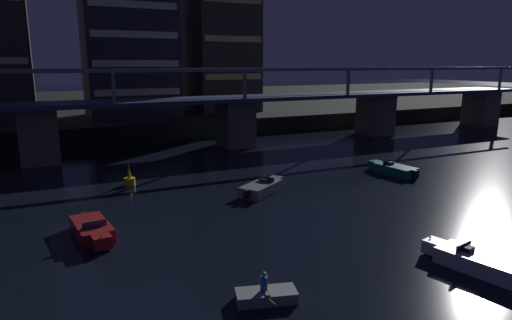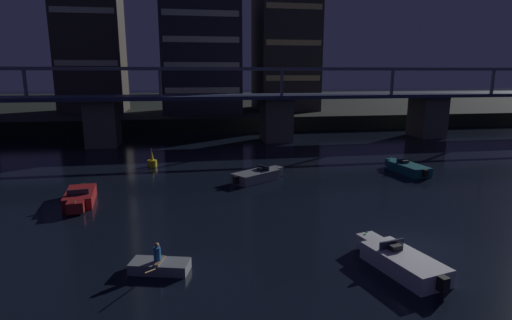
{
  "view_description": "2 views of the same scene",
  "coord_description": "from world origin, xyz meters",
  "px_view_note": "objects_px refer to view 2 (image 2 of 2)",
  "views": [
    {
      "loc": [
        -20.82,
        -16.07,
        9.96
      ],
      "look_at": [
        -5.54,
        16.04,
        2.21
      ],
      "focal_mm": 31.3,
      "sensor_mm": 36.0,
      "label": 1
    },
    {
      "loc": [
        -11.6,
        -17.79,
        8.71
      ],
      "look_at": [
        -6.26,
        12.89,
        2.0
      ],
      "focal_mm": 28.43,
      "sensor_mm": 36.0,
      "label": 2
    }
  ],
  "objects_px": {
    "dinghy_with_paddler": "(160,266)",
    "speedboat_near_right": "(258,176)",
    "river_bridge": "(276,109)",
    "speedboat_mid_left": "(80,198)",
    "tower_west_tall": "(200,53)",
    "tower_central": "(285,28)",
    "speedboat_near_left": "(407,168)",
    "speedboat_mid_center": "(400,261)",
    "channel_buoy": "(152,161)"
  },
  "relations": [
    {
      "from": "dinghy_with_paddler",
      "to": "speedboat_near_right",
      "type": "bearing_deg",
      "value": 64.3
    },
    {
      "from": "river_bridge",
      "to": "speedboat_mid_left",
      "type": "bearing_deg",
      "value": -129.07
    },
    {
      "from": "dinghy_with_paddler",
      "to": "tower_west_tall",
      "type": "bearing_deg",
      "value": 85.47
    },
    {
      "from": "tower_west_tall",
      "to": "tower_central",
      "type": "distance_m",
      "value": 16.07
    },
    {
      "from": "speedboat_near_left",
      "to": "speedboat_mid_center",
      "type": "xyz_separation_m",
      "value": [
        -10.0,
        -16.78,
        0.0
      ]
    },
    {
      "from": "speedboat_mid_center",
      "to": "dinghy_with_paddler",
      "type": "relative_size",
      "value": 1.86
    },
    {
      "from": "channel_buoy",
      "to": "speedboat_near_left",
      "type": "bearing_deg",
      "value": -15.88
    },
    {
      "from": "speedboat_near_right",
      "to": "speedboat_mid_left",
      "type": "bearing_deg",
      "value": -163.52
    },
    {
      "from": "speedboat_mid_left",
      "to": "channel_buoy",
      "type": "distance_m",
      "value": 11.4
    },
    {
      "from": "tower_central",
      "to": "dinghy_with_paddler",
      "type": "relative_size",
      "value": 10.37
    },
    {
      "from": "speedboat_mid_left",
      "to": "tower_west_tall",
      "type": "bearing_deg",
      "value": 76.46
    },
    {
      "from": "speedboat_near_right",
      "to": "speedboat_mid_left",
      "type": "xyz_separation_m",
      "value": [
        -12.98,
        -3.84,
        0.0
      ]
    },
    {
      "from": "tower_west_tall",
      "to": "channel_buoy",
      "type": "height_order",
      "value": "tower_west_tall"
    },
    {
      "from": "tower_west_tall",
      "to": "speedboat_near_right",
      "type": "height_order",
      "value": "tower_west_tall"
    },
    {
      "from": "speedboat_near_right",
      "to": "channel_buoy",
      "type": "relative_size",
      "value": 2.71
    },
    {
      "from": "speedboat_near_left",
      "to": "speedboat_near_right",
      "type": "relative_size",
      "value": 1.1
    },
    {
      "from": "tower_west_tall",
      "to": "speedboat_near_right",
      "type": "bearing_deg",
      "value": -85.68
    },
    {
      "from": "tower_west_tall",
      "to": "speedboat_near_left",
      "type": "xyz_separation_m",
      "value": [
        16.51,
        -37.71,
        -11.54
      ]
    },
    {
      "from": "tower_west_tall",
      "to": "speedboat_near_right",
      "type": "xyz_separation_m",
      "value": [
        2.88,
        -38.12,
        -11.54
      ]
    },
    {
      "from": "speedboat_mid_center",
      "to": "channel_buoy",
      "type": "relative_size",
      "value": 2.96
    },
    {
      "from": "speedboat_near_right",
      "to": "speedboat_mid_left",
      "type": "height_order",
      "value": "same"
    },
    {
      "from": "river_bridge",
      "to": "speedboat_near_left",
      "type": "xyz_separation_m",
      "value": [
        7.72,
        -19.02,
        -3.67
      ]
    },
    {
      "from": "speedboat_mid_left",
      "to": "speedboat_mid_center",
      "type": "height_order",
      "value": "same"
    },
    {
      "from": "dinghy_with_paddler",
      "to": "channel_buoy",
      "type": "bearing_deg",
      "value": 95.1
    },
    {
      "from": "speedboat_near_left",
      "to": "channel_buoy",
      "type": "bearing_deg",
      "value": 164.12
    },
    {
      "from": "tower_west_tall",
      "to": "channel_buoy",
      "type": "xyz_separation_m",
      "value": [
        -6.11,
        -31.28,
        -11.47
      ]
    },
    {
      "from": "speedboat_near_left",
      "to": "dinghy_with_paddler",
      "type": "xyz_separation_m",
      "value": [
        -20.7,
        -15.09,
        -0.14
      ]
    },
    {
      "from": "speedboat_near_left",
      "to": "speedboat_mid_left",
      "type": "relative_size",
      "value": 1.0
    },
    {
      "from": "tower_central",
      "to": "channel_buoy",
      "type": "xyz_separation_m",
      "value": [
        -21.22,
        -34.21,
        -16.08
      ]
    },
    {
      "from": "speedboat_mid_center",
      "to": "tower_central",
      "type": "bearing_deg",
      "value": 81.47
    },
    {
      "from": "speedboat_near_right",
      "to": "tower_central",
      "type": "bearing_deg",
      "value": 73.4
    },
    {
      "from": "speedboat_near_right",
      "to": "dinghy_with_paddler",
      "type": "xyz_separation_m",
      "value": [
        -7.07,
        -14.68,
        -0.14
      ]
    },
    {
      "from": "speedboat_near_right",
      "to": "speedboat_mid_center",
      "type": "xyz_separation_m",
      "value": [
        3.63,
        -16.38,
        0.0
      ]
    },
    {
      "from": "speedboat_near_right",
      "to": "speedboat_mid_center",
      "type": "height_order",
      "value": "same"
    },
    {
      "from": "tower_west_tall",
      "to": "dinghy_with_paddler",
      "type": "relative_size",
      "value": 7.08
    },
    {
      "from": "speedboat_near_left",
      "to": "speedboat_mid_left",
      "type": "xyz_separation_m",
      "value": [
        -26.61,
        -4.25,
        0.0
      ]
    },
    {
      "from": "speedboat_near_left",
      "to": "speedboat_mid_left",
      "type": "distance_m",
      "value": 26.95
    },
    {
      "from": "speedboat_mid_center",
      "to": "dinghy_with_paddler",
      "type": "distance_m",
      "value": 10.83
    },
    {
      "from": "tower_west_tall",
      "to": "channel_buoy",
      "type": "distance_m",
      "value": 33.87
    },
    {
      "from": "channel_buoy",
      "to": "speedboat_near_right",
      "type": "bearing_deg",
      "value": -37.27
    },
    {
      "from": "tower_west_tall",
      "to": "speedboat_mid_center",
      "type": "bearing_deg",
      "value": -83.19
    },
    {
      "from": "river_bridge",
      "to": "tower_central",
      "type": "xyz_separation_m",
      "value": [
        6.33,
        21.63,
        12.47
      ]
    },
    {
      "from": "speedboat_mid_center",
      "to": "speedboat_mid_left",
      "type": "bearing_deg",
      "value": 142.95
    },
    {
      "from": "speedboat_near_left",
      "to": "speedboat_mid_center",
      "type": "bearing_deg",
      "value": -120.8
    },
    {
      "from": "river_bridge",
      "to": "tower_central",
      "type": "relative_size",
      "value": 3.17
    },
    {
      "from": "speedboat_near_right",
      "to": "river_bridge",
      "type": "bearing_deg",
      "value": 73.08
    },
    {
      "from": "speedboat_near_right",
      "to": "speedboat_near_left",
      "type": "bearing_deg",
      "value": 1.72
    },
    {
      "from": "speedboat_mid_left",
      "to": "speedboat_mid_center",
      "type": "distance_m",
      "value": 20.81
    },
    {
      "from": "speedboat_near_right",
      "to": "channel_buoy",
      "type": "height_order",
      "value": "channel_buoy"
    },
    {
      "from": "speedboat_mid_left",
      "to": "channel_buoy",
      "type": "relative_size",
      "value": 2.97
    }
  ]
}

